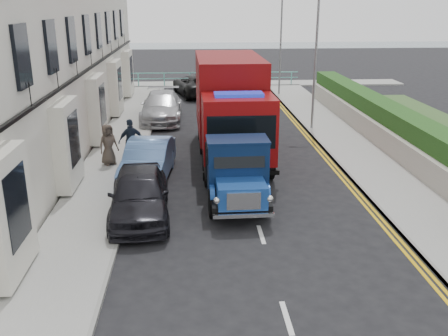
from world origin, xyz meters
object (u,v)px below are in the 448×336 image
red_lorry (231,105)px  parked_car_front (139,194)px  lamp_mid (314,52)px  bedford_lorry (237,175)px  lamp_far (279,38)px

red_lorry → parked_car_front: 7.35m
lamp_mid → bedford_lorry: size_ratio=1.43×
lamp_mid → red_lorry: lamp_mid is taller
lamp_mid → lamp_far: (0.00, 10.00, 0.00)m
parked_car_front → red_lorry: bearing=58.8°
lamp_far → red_lorry: 14.88m
lamp_far → parked_car_front: 22.15m
bedford_lorry → lamp_mid: bearing=63.3°
red_lorry → lamp_mid: bearing=41.8°
lamp_mid → lamp_far: 10.00m
lamp_mid → parked_car_front: (-7.78, -10.48, -3.24)m
lamp_far → parked_car_front: lamp_far is taller
lamp_far → bedford_lorry: lamp_far is taller
lamp_far → bedford_lorry: bearing=-103.3°
bedford_lorry → parked_car_front: bedford_lorry is taller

